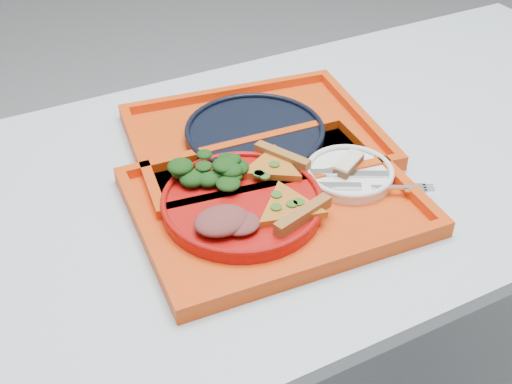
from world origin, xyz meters
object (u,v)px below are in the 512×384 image
tray_far (255,140)px  navy_plate (255,134)px  dessert_bar (349,164)px  dinner_plate (242,204)px  tray_main (275,205)px

tray_far → navy_plate: 0.01m
tray_far → dessert_bar: dessert_bar is taller
dinner_plate → tray_main: bearing=-10.3°
tray_far → dessert_bar: (0.09, -0.18, 0.03)m
dinner_plate → tray_far: bearing=57.3°
dessert_bar → tray_main: bearing=154.8°
dessert_bar → navy_plate: bearing=87.7°
tray_main → navy_plate: (0.06, 0.19, 0.01)m
dinner_plate → dessert_bar: (0.20, -0.00, 0.01)m
tray_far → dinner_plate: bearing=-114.9°
tray_far → dinner_plate: 0.21m
tray_far → dinner_plate: (-0.11, -0.18, 0.02)m
tray_main → tray_far: size_ratio=1.00×
dinner_plate → navy_plate: bearing=57.3°
dinner_plate → navy_plate: (0.11, 0.18, -0.00)m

